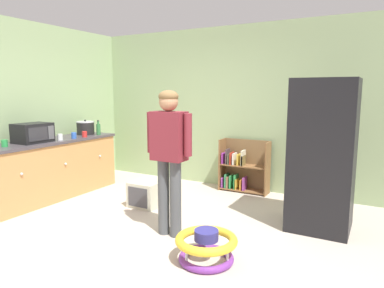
# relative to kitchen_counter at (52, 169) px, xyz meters

# --- Properties ---
(ground_plane) EXTENTS (12.00, 12.00, 0.00)m
(ground_plane) POSITION_rel_kitchen_counter_xyz_m (2.20, -0.39, -0.45)
(ground_plane) COLOR beige
(ground_plane) RESTS_ON ground
(back_wall) EXTENTS (5.20, 0.06, 2.70)m
(back_wall) POSITION_rel_kitchen_counter_xyz_m (2.20, 1.94, 0.90)
(back_wall) COLOR #97B17E
(back_wall) RESTS_ON ground
(left_side_wall) EXTENTS (0.06, 2.99, 2.70)m
(left_side_wall) POSITION_rel_kitchen_counter_xyz_m (-0.43, 0.41, 0.90)
(left_side_wall) COLOR #98B47F
(left_side_wall) RESTS_ON ground
(kitchen_counter) EXTENTS (0.65, 2.21, 0.90)m
(kitchen_counter) POSITION_rel_kitchen_counter_xyz_m (0.00, 0.00, 0.00)
(kitchen_counter) COLOR tan
(kitchen_counter) RESTS_ON ground
(refrigerator) EXTENTS (0.73, 0.68, 1.78)m
(refrigerator) POSITION_rel_kitchen_counter_xyz_m (3.83, 0.71, 0.44)
(refrigerator) COLOR black
(refrigerator) RESTS_ON ground
(bookshelf) EXTENTS (0.80, 0.28, 0.85)m
(bookshelf) POSITION_rel_kitchen_counter_xyz_m (2.45, 1.75, -0.09)
(bookshelf) COLOR brown
(bookshelf) RESTS_ON ground
(standing_person) EXTENTS (0.57, 0.22, 1.65)m
(standing_person) POSITION_rel_kitchen_counter_xyz_m (2.37, -0.33, 0.55)
(standing_person) COLOR #4B4F53
(standing_person) RESTS_ON ground
(baby_walker) EXTENTS (0.60, 0.60, 0.32)m
(baby_walker) POSITION_rel_kitchen_counter_xyz_m (3.02, -0.70, -0.29)
(baby_walker) COLOR purple
(baby_walker) RESTS_ON ground
(pet_carrier) EXTENTS (0.42, 0.55, 0.36)m
(pet_carrier) POSITION_rel_kitchen_counter_xyz_m (1.53, 0.43, -0.27)
(pet_carrier) COLOR beige
(pet_carrier) RESTS_ON ground
(microwave) EXTENTS (0.37, 0.48, 0.28)m
(microwave) POSITION_rel_kitchen_counter_xyz_m (0.02, -0.30, 0.59)
(microwave) COLOR black
(microwave) RESTS_ON kitchen_counter
(crock_pot) EXTENTS (0.30, 0.30, 0.25)m
(crock_pot) POSITION_rel_kitchen_counter_xyz_m (-0.03, 0.76, 0.56)
(crock_pot) COLOR black
(crock_pot) RESTS_ON kitchen_counter
(green_glass_bottle) EXTENTS (0.07, 0.07, 0.25)m
(green_glass_bottle) POSITION_rel_kitchen_counter_xyz_m (0.20, 0.83, 0.55)
(green_glass_bottle) COLOR #33753D
(green_glass_bottle) RESTS_ON kitchen_counter
(red_cup) EXTENTS (0.08, 0.08, 0.09)m
(red_cup) POSITION_rel_kitchen_counter_xyz_m (0.22, 0.49, 0.50)
(red_cup) COLOR red
(red_cup) RESTS_ON kitchen_counter
(green_cup) EXTENTS (0.08, 0.08, 0.09)m
(green_cup) POSITION_rel_kitchen_counter_xyz_m (0.03, -0.74, 0.50)
(green_cup) COLOR green
(green_cup) RESTS_ON kitchen_counter
(blue_cup) EXTENTS (0.08, 0.08, 0.09)m
(blue_cup) POSITION_rel_kitchen_counter_xyz_m (0.19, 0.30, 0.50)
(blue_cup) COLOR blue
(blue_cup) RESTS_ON kitchen_counter
(white_cup) EXTENTS (0.08, 0.08, 0.09)m
(white_cup) POSITION_rel_kitchen_counter_xyz_m (0.16, 0.06, 0.50)
(white_cup) COLOR white
(white_cup) RESTS_ON kitchen_counter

